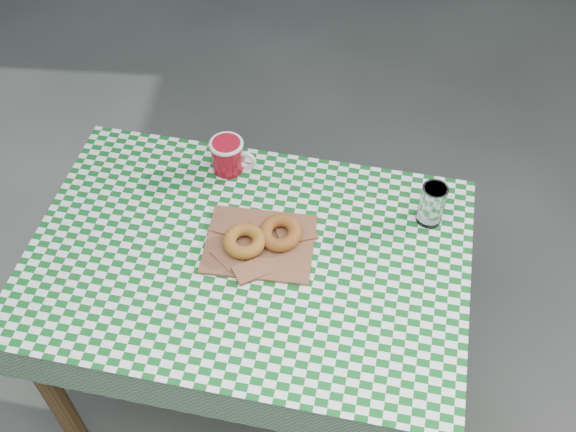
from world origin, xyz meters
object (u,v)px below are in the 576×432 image
Objects in this scene: paper_bag at (260,243)px; coffee_mug at (227,156)px; drinking_glass at (432,204)px; table at (253,330)px.

paper_bag is 1.57× the size of coffee_mug.
drinking_glass is (0.57, -0.15, 0.01)m from coffee_mug.
table is 3.98× the size of paper_bag.
coffee_mug reaches higher than paper_bag.
paper_bag is 0.47m from drinking_glass.
coffee_mug is (-0.09, 0.31, 0.43)m from table.
drinking_glass is at bearing 25.97° from table.
coffee_mug is (-0.12, 0.27, 0.04)m from paper_bag.
table is 0.39m from paper_bag.
paper_bag is 0.30m from coffee_mug.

